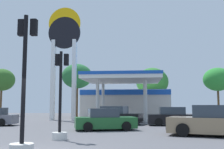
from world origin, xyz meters
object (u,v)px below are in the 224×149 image
car_2 (105,120)px  traffic_signal_1 (60,109)px  station_pole_sign (64,49)px  tree_3 (218,79)px  car_1 (174,117)px  traffic_signal_0 (23,111)px  tree_1 (77,76)px  tree_2 (152,82)px  tree_0 (2,80)px  car_3 (116,116)px  car_4 (213,122)px

car_2 → traffic_signal_1: 5.30m
station_pole_sign → tree_3: 21.49m
car_1 → car_2: 6.77m
traffic_signal_0 → tree_1: bearing=99.5°
station_pole_sign → tree_2: size_ratio=1.88×
car_2 → tree_1: 20.39m
traffic_signal_0 → tree_0: (-16.80, 30.45, 3.93)m
station_pole_sign → car_2: 14.64m
car_3 → tree_2: 15.20m
station_pole_sign → car_1: (10.94, -6.61, -7.16)m
car_1 → tree_1: tree_1 is taller
station_pole_sign → car_4: size_ratio=2.55×
car_4 → traffic_signal_1: (-7.61, -2.23, 0.70)m
traffic_signal_1 → tree_0: size_ratio=0.60×
traffic_signal_1 → tree_1: 24.61m
car_1 → tree_0: size_ratio=0.58×
station_pole_sign → car_3: 11.18m
tree_1 → tree_0: bearing=168.4°
station_pole_sign → tree_0: bearing=140.9°
car_2 → traffic_signal_1: traffic_signal_1 is taller
car_1 → car_4: car_4 is taller
car_3 → tree_0: 24.93m
traffic_signal_1 → tree_0: tree_0 is taller
tree_3 → station_pole_sign: bearing=-152.8°
car_2 → tree_0: bearing=130.8°
car_1 → tree_3: size_ratio=0.61×
car_4 → tree_3: 25.14m
traffic_signal_0 → traffic_signal_1: traffic_signal_0 is taller
station_pole_sign → tree_0: station_pole_sign is taller
station_pole_sign → car_4: (12.09, -14.03, -7.09)m
station_pole_sign → tree_0: (-12.34, 10.03, -2.47)m
station_pole_sign → car_4: station_pole_sign is taller
car_2 → tree_1: tree_1 is taller
traffic_signal_0 → tree_0: bearing=118.9°
station_pole_sign → traffic_signal_0: 21.86m
station_pole_sign → traffic_signal_0: size_ratio=2.68×
car_4 → tree_1: (-12.33, 21.57, 4.78)m
station_pole_sign → traffic_signal_0: (4.46, -20.42, -6.40)m
car_2 → car_4: (6.09, -2.78, 0.10)m
tree_1 → traffic_signal_0: bearing=-80.5°
traffic_signal_1 → car_1: bearing=56.2°
station_pole_sign → traffic_signal_1: 18.04m
car_2 → car_4: 6.70m
car_1 → tree_0: bearing=144.4°
car_3 → traffic_signal_1: bearing=-99.7°
car_4 → tree_3: (6.86, 23.78, 4.38)m
car_1 → traffic_signal_0: bearing=-115.1°
tree_1 → tree_3: bearing=6.6°
tree_0 → car_1: bearing=-35.6°
car_4 → traffic_signal_0: (-7.64, -6.39, 0.69)m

